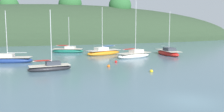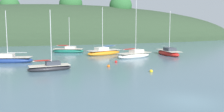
{
  "view_description": "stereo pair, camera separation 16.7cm",
  "coord_description": "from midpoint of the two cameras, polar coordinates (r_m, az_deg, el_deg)",
  "views": [
    {
      "loc": [
        -11.43,
        -15.78,
        5.85
      ],
      "look_at": [
        0.0,
        20.0,
        1.2
      ],
      "focal_mm": 39.17,
      "sensor_mm": 36.0,
      "label": 1
    },
    {
      "loc": [
        -11.27,
        -15.83,
        5.85
      ],
      "look_at": [
        0.0,
        20.0,
        1.2
      ],
      "focal_mm": 39.17,
      "sensor_mm": 36.0,
      "label": 2
    }
  ],
  "objects": [
    {
      "name": "ground_plane",
      "position": [
        20.32,
        17.45,
        -10.01
      ],
      "size": [
        400.0,
        400.0,
        0.0
      ],
      "primitive_type": "plane",
      "color": "slate"
    },
    {
      "name": "far_shoreline_hill",
      "position": [
        93.34,
        -10.69,
        3.42
      ],
      "size": [
        150.0,
        36.0,
        31.4
      ],
      "color": "#2D422B",
      "rests_on": "ground"
    },
    {
      "name": "sailboat_white_near",
      "position": [
        42.68,
        -22.88,
        -0.81
      ],
      "size": [
        7.54,
        4.06,
        8.48
      ],
      "color": "navy",
      "rests_on": "ground"
    },
    {
      "name": "sailboat_grey_yawl",
      "position": [
        54.81,
        -10.32,
        1.26
      ],
      "size": [
        7.28,
        4.63,
        7.97
      ],
      "color": "#196B56",
      "rests_on": "ground"
    },
    {
      "name": "sailboat_red_portside",
      "position": [
        45.61,
        5.09,
        0.22
      ],
      "size": [
        7.79,
        4.81,
        10.7
      ],
      "color": "white",
      "rests_on": "ground"
    },
    {
      "name": "sailboat_navy_dinghy",
      "position": [
        33.36,
        -14.41,
        -2.63
      ],
      "size": [
        5.91,
        2.6,
        8.12
      ],
      "color": "#232328",
      "rests_on": "ground"
    },
    {
      "name": "sailboat_blue_center",
      "position": [
        49.87,
        -2.05,
        0.85
      ],
      "size": [
        8.25,
        5.13,
        9.85
      ],
      "color": "orange",
      "rests_on": "ground"
    },
    {
      "name": "sailboat_orange_cutter",
      "position": [
        50.6,
        12.85,
        0.76
      ],
      "size": [
        3.15,
        7.92,
        9.03
      ],
      "color": "red",
      "rests_on": "ground"
    },
    {
      "name": "mooring_buoy_outer",
      "position": [
        31.52,
        9.02,
        -3.51
      ],
      "size": [
        0.44,
        0.44,
        0.54
      ],
      "color": "yellow",
      "rests_on": "ground"
    },
    {
      "name": "mooring_buoy_channel",
      "position": [
        39.15,
        0.81,
        -1.36
      ],
      "size": [
        0.44,
        0.44,
        0.54
      ],
      "color": "red",
      "rests_on": "ground"
    },
    {
      "name": "mooring_buoy_inner",
      "position": [
        34.99,
        -0.93,
        -2.37
      ],
      "size": [
        0.44,
        0.44,
        0.54
      ],
      "color": "orange",
      "rests_on": "ground"
    }
  ]
}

